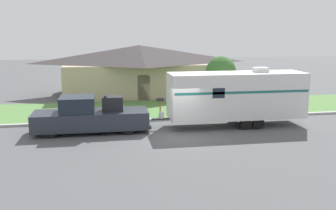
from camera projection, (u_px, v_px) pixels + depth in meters
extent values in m
plane|color=#515456|center=(179.00, 136.00, 20.16)|extent=(120.00, 120.00, 0.00)
cube|color=#ADADA8|center=(167.00, 119.00, 23.77)|extent=(80.00, 0.30, 0.14)
cube|color=#568442|center=(159.00, 109.00, 27.31)|extent=(80.00, 7.00, 0.03)
cube|color=tan|center=(140.00, 78.00, 33.86)|extent=(12.95, 7.15, 2.81)
pyramid|color=#3D3838|center=(139.00, 54.00, 33.44)|extent=(13.98, 7.72, 1.55)
cube|color=#4C3828|center=(144.00, 88.00, 30.50)|extent=(1.00, 0.06, 2.10)
cylinder|color=black|center=(50.00, 130.00, 19.76)|extent=(0.82, 0.28, 0.82)
cylinder|color=black|center=(54.00, 123.00, 21.43)|extent=(0.82, 0.28, 0.82)
cylinder|color=black|center=(129.00, 127.00, 20.45)|extent=(0.82, 0.28, 0.82)
cylinder|color=black|center=(127.00, 120.00, 22.12)|extent=(0.82, 0.28, 0.82)
cube|color=#282D38|center=(66.00, 121.00, 20.66)|extent=(3.59, 2.09, 0.96)
cube|color=#19232D|center=(77.00, 104.00, 20.60)|extent=(1.87, 1.92, 0.86)
cube|color=#282D38|center=(123.00, 118.00, 21.19)|extent=(2.72, 2.09, 0.96)
cube|color=#333333|center=(148.00, 124.00, 21.49)|extent=(0.12, 1.88, 0.20)
cube|color=black|center=(112.00, 104.00, 20.92)|extent=(1.15, 0.88, 0.80)
cube|color=black|center=(105.00, 95.00, 20.76)|extent=(0.10, 0.96, 0.08)
cylinder|color=black|center=(246.00, 124.00, 21.46)|extent=(0.68, 0.22, 0.68)
cylinder|color=black|center=(234.00, 116.00, 23.35)|extent=(0.68, 0.22, 0.68)
cylinder|color=black|center=(258.00, 123.00, 21.59)|extent=(0.68, 0.22, 0.68)
cylinder|color=black|center=(246.00, 116.00, 23.48)|extent=(0.68, 0.22, 0.68)
cube|color=silver|center=(236.00, 95.00, 22.07)|extent=(8.03, 2.23, 2.65)
cube|color=#1E6660|center=(244.00, 92.00, 20.92)|extent=(7.87, 0.01, 0.14)
cube|color=#383838|center=(161.00, 119.00, 21.56)|extent=(1.04, 0.12, 0.10)
cylinder|color=silver|center=(161.00, 115.00, 21.53)|extent=(0.28, 0.28, 0.36)
cube|color=silver|center=(261.00, 70.00, 22.03)|extent=(0.80, 0.68, 0.28)
cube|color=#19232D|center=(219.00, 93.00, 20.68)|extent=(0.70, 0.01, 0.56)
cylinder|color=brown|center=(160.00, 109.00, 24.69)|extent=(0.09, 0.09, 1.05)
cube|color=black|center=(160.00, 99.00, 24.57)|extent=(0.48, 0.20, 0.22)
cylinder|color=brown|center=(220.00, 96.00, 27.17)|extent=(0.24, 0.24, 1.94)
sphere|color=#38662D|center=(221.00, 71.00, 26.83)|extent=(2.16, 2.16, 2.16)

